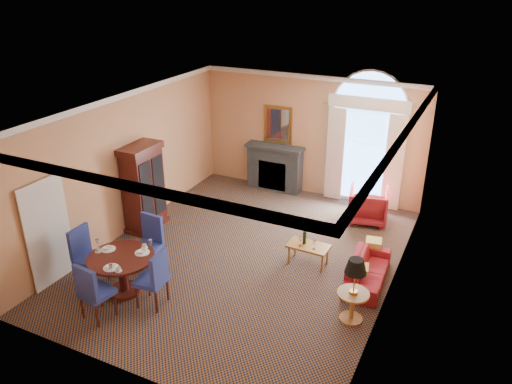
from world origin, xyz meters
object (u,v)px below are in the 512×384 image
at_px(armoire, 144,189).
at_px(sofa, 368,270).
at_px(dining_table, 122,266).
at_px(side_table, 354,282).
at_px(armchair, 368,205).
at_px(coffee_table, 308,246).

distance_m(armoire, sofa, 5.32).
relative_size(armoire, dining_table, 1.64).
height_order(armoire, side_table, armoire).
xyz_separation_m(armoire, armchair, (4.63, 2.56, -0.56)).
xyz_separation_m(armchair, coffee_table, (-0.63, -2.43, -0.01)).
bearing_deg(sofa, armchair, 11.00).
bearing_deg(coffee_table, side_table, -44.70).
xyz_separation_m(dining_table, coffee_table, (2.77, 2.45, -0.16)).
bearing_deg(armchair, coffee_table, 63.61).
height_order(armoire, coffee_table, armoire).
distance_m(armchair, side_table, 3.89).
bearing_deg(armoire, side_table, -13.26).
relative_size(dining_table, sofa, 0.73).
bearing_deg(coffee_table, sofa, -3.19).
distance_m(armoire, side_table, 5.47).
xyz_separation_m(armoire, sofa, (5.27, 0.02, -0.73)).
bearing_deg(side_table, dining_table, -165.40).
bearing_deg(side_table, sofa, 92.24).
relative_size(armoire, coffee_table, 2.36).
distance_m(dining_table, coffee_table, 3.70).
relative_size(armoire, armchair, 2.20).
bearing_deg(armchair, side_table, 88.49).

